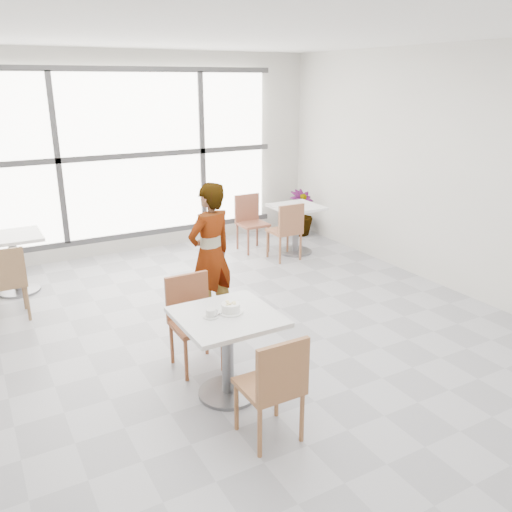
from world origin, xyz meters
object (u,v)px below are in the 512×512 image
bg_table_right (296,222)px  chair_near (275,383)px  coffee_cup (211,313)px  bg_chair_right_near (287,228)px  person (210,254)px  bg_chair_left_near (5,279)px  plant_right (300,213)px  bg_table_left (14,255)px  bg_chair_right_far (250,219)px  main_table (227,340)px  chair_far (192,315)px  oatmeal_bowl (231,308)px

bg_table_right → chair_near: bearing=-125.3°
coffee_cup → bg_chair_right_near: size_ratio=0.18×
chair_near → person: bearing=-102.6°
bg_chair_left_near → plant_right: size_ratio=1.12×
bg_table_left → bg_table_right: same height
bg_table_left → bg_chair_right_far: (3.44, 0.11, 0.01)m
coffee_cup → bg_table_left: coffee_cup is taller
main_table → bg_table_left: (-1.31, 3.39, -0.04)m
coffee_cup → person: 1.51m
person → bg_chair_right_far: size_ratio=1.80×
main_table → bg_table_left: same height
main_table → coffee_cup: (-0.13, 0.03, 0.26)m
chair_far → bg_chair_left_near: 2.35m
bg_table_left → bg_chair_right_far: size_ratio=0.86×
bg_table_right → bg_chair_right_near: 0.40m
oatmeal_bowl → bg_chair_right_far: bearing=59.0°
coffee_cup → bg_table_left: (-1.18, 3.36, -0.29)m
main_table → coffee_cup: 0.29m
chair_far → bg_table_right: bearing=41.1°
chair_far → bg_chair_right_far: same height
chair_far → bg_table_left: (-1.26, 2.75, -0.01)m
oatmeal_bowl → bg_table_right: 3.97m
person → plant_right: bearing=-156.1°
chair_near → bg_table_left: chair_near is taller
chair_far → person: bearing=54.6°
person → bg_chair_right_near: bearing=-160.6°
person → plant_right: person is taller
bg_table_left → person: bearing=-47.7°
bg_chair_left_near → bg_chair_right_far: size_ratio=1.00×
chair_near → bg_table_left: 4.33m
bg_table_right → bg_chair_right_near: bg_chair_right_near is taller
person → coffee_cup: bearing=48.9°
bg_table_left → coffee_cup: bearing=-70.7°
coffee_cup → chair_near: bearing=-78.7°
chair_far → bg_table_right: (2.71, 2.36, -0.01)m
main_table → bg_table_left: 3.63m
coffee_cup → person: (0.63, 1.38, 0.00)m
coffee_cup → person: bearing=65.6°
chair_far → main_table: bearing=-85.4°
person → plant_right: (2.79, 2.39, -0.40)m
oatmeal_bowl → bg_chair_right_far: (2.08, 3.47, -0.29)m
oatmeal_bowl → bg_chair_right_near: size_ratio=0.24×
bg_chair_left_near → bg_chair_right_far: 3.74m
person → bg_chair_right_far: (1.64, 2.09, -0.28)m
bg_chair_right_far → plant_right: bg_chair_right_far is taller
bg_chair_left_near → bg_chair_right_near: size_ratio=1.00×
bg_table_left → main_table: bearing=-68.9°
bg_chair_right_far → bg_chair_right_near: bearing=-73.7°
person → bg_table_right: size_ratio=2.09×
bg_chair_right_near → chair_near: bearing=56.2°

